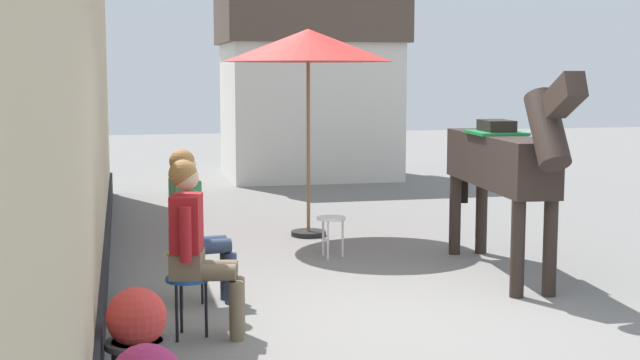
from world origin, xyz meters
name	(u,v)px	position (x,y,z in m)	size (l,w,h in m)	color
ground_plane	(319,251)	(0.00, 3.00, 0.00)	(40.00, 40.00, 0.00)	slate
pub_facade_wall	(81,129)	(-2.55, 1.50, 1.54)	(0.34, 14.00, 3.40)	#CCB793
distant_cottage	(309,85)	(1.40, 10.07, 1.80)	(3.40, 2.60, 3.50)	silver
seated_visitor_near	(195,239)	(-1.67, -0.04, 0.78)	(0.61, 0.48, 1.39)	#194C99
seated_visitor_far	(193,218)	(-1.61, 0.93, 0.78)	(0.61, 0.49, 1.39)	gold
saddled_horse_center	(504,162)	(1.52, 1.37, 1.16)	(0.62, 3.00, 2.06)	#2D231E
flower_planter_far	(137,333)	(-2.13, -0.94, 0.33)	(0.43, 0.43, 0.64)	#4C4C51
cafe_parasol	(308,47)	(0.08, 3.95, 2.36)	(2.10, 2.10, 2.58)	black
spare_stool_white	(331,222)	(0.05, 2.59, 0.40)	(0.32, 0.32, 0.46)	white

